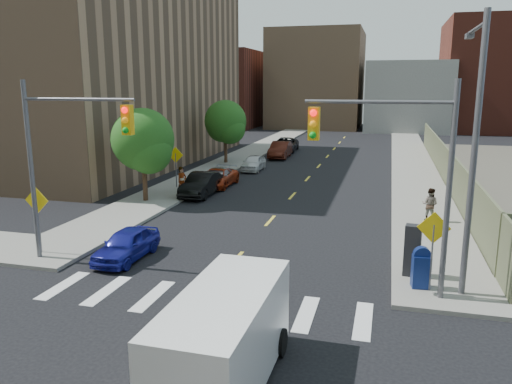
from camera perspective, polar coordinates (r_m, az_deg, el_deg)
The scene contains 29 objects.
ground at distance 13.31m, azimuth -13.26°, elevation -19.04°, with size 160.00×160.00×0.00m, color black.
sidewalk_nw at distance 53.57m, azimuth 0.34°, elevation 4.99°, with size 3.50×73.00×0.15m, color gray.
sidewalk_ne at distance 51.91m, azimuth 17.18°, elevation 4.21°, with size 3.50×73.00×0.15m, color gray.
fence_north at distance 38.54m, azimuth 20.70°, elevation 3.12°, with size 0.12×44.00×2.50m, color #5F6144.
building_nw at distance 48.57m, azimuth -20.28°, elevation 12.88°, with size 22.00×30.00×16.00m, color #8C6B4C.
bg_bldg_west at distance 84.57m, azimuth -4.23°, elevation 11.65°, with size 14.00×18.00×12.00m, color #592319.
bg_bldg_midwest at distance 82.75m, azimuth 7.02°, elevation 12.62°, with size 14.00×16.00×15.00m, color #8C6B4C.
bg_bldg_center at distance 79.98m, azimuth 16.91°, elevation 10.41°, with size 12.00×16.00×10.00m, color gray.
bg_bldg_east at distance 83.55m, azimuth 26.83°, elevation 11.76°, with size 18.00×18.00×16.00m, color #592319.
signal_nw at distance 19.85m, azimuth -21.10°, elevation 4.74°, with size 4.59×0.30×7.00m.
signal_ne at distance 16.10m, azimuth 16.06°, elevation 3.51°, with size 4.59×0.30×7.00m.
streetlight_ne at distance 17.10m, azimuth 23.62°, elevation 5.79°, with size 0.25×3.70×9.00m.
warn_sign_nw at distance 21.77m, azimuth -23.71°, elevation -1.67°, with size 1.06×0.06×2.83m.
warn_sign_ne at distance 17.20m, azimuth 19.59°, elevation -4.85°, with size 1.06×0.06×2.83m.
warn_sign_midwest at distance 33.16m, azimuth -9.16°, elevation 3.69°, with size 1.06×0.06×2.83m.
tree_west_near at distance 29.53m, azimuth -12.75°, elevation 5.41°, with size 3.66×3.64×5.52m.
tree_west_far at distance 43.31m, azimuth -3.50°, elevation 7.77°, with size 3.66×3.64×5.52m.
parked_car_blue at distance 20.54m, azimuth -14.57°, elevation -5.81°, with size 1.45×3.60×1.23m, color navy.
parked_car_black at distance 31.24m, azimuth -6.26°, elevation 0.87°, with size 1.51×4.34×1.43m, color black.
parked_car_red at distance 33.90m, azimuth -4.51°, elevation 1.62°, with size 2.03×4.39×1.22m, color #992A0F.
parked_car_silver at distance 34.10m, azimuth -4.39°, elevation 1.69°, with size 1.72×4.22×1.22m, color #B7B8BF.
parked_car_white at distance 40.14m, azimuth -0.29°, elevation 3.34°, with size 1.48×3.67×1.25m, color silver.
parked_car_maroon at distance 47.17m, azimuth 2.78°, elevation 4.83°, with size 1.61×4.62×1.52m, color #3E150C.
parked_car_grey at distance 51.84m, azimuth 3.36°, elevation 5.43°, with size 2.33×5.05×1.40m, color black.
cargo_van at distance 11.95m, azimuth -3.36°, elevation -15.90°, with size 2.15×5.04×2.30m.
mailbox at distance 17.70m, azimuth 18.36°, elevation -8.23°, with size 0.64×0.52×1.42m.
payphone at distance 18.61m, azimuth 17.43°, elevation -6.38°, with size 0.55×0.45×1.85m, color black.
pedestrian_west at distance 30.43m, azimuth -8.46°, elevation 1.17°, with size 0.67×0.44×1.83m, color gray.
pedestrian_east at distance 26.24m, azimuth 19.25°, elevation -1.35°, with size 0.81×0.63×1.66m, color gray.
Camera 1 is at (5.63, -9.93, 6.84)m, focal length 35.00 mm.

